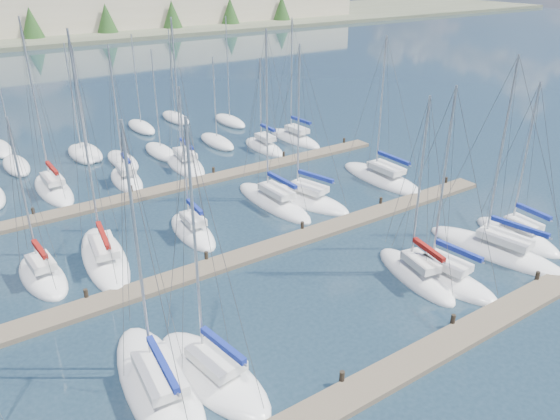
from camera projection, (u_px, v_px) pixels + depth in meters
ground at (81, 115)px, 71.00m from camera, size 400.00×400.00×0.00m
dock_near at (414, 362)px, 27.56m from camera, size 44.00×1.93×1.10m
dock_mid at (264, 250)px, 38.04m from camera, size 44.00×1.93×1.10m
dock_far at (179, 186)px, 48.51m from camera, size 44.00×1.93×1.10m
sailboat_q at (264, 147)px, 58.42m from camera, size 2.65×6.89×10.22m
sailboat_r at (295, 138)px, 61.13m from camera, size 2.72×8.47×13.76m
sailboat_h at (43, 276)px, 34.86m from camera, size 2.82×6.62×11.26m
sailboat_b at (159, 386)px, 25.98m from camera, size 4.11×10.42×13.73m
sailboat_c at (212, 373)px, 26.76m from camera, size 4.16×8.56×13.68m
sailboat_j at (193, 231)px, 40.53m from camera, size 2.85×6.86×11.59m
sailboat_p at (185, 163)px, 53.81m from camera, size 4.00×8.97×14.57m
sailboat_d at (415, 275)px, 34.99m from camera, size 3.72×7.75×12.38m
sailboat_l at (304, 199)px, 45.94m from camera, size 5.12×9.44×13.50m
sailboat_i at (105, 258)px, 36.97m from camera, size 4.15×10.09×15.73m
sailboat_k at (273, 202)px, 45.40m from camera, size 2.80×9.82×14.65m
sailboat_f at (496, 251)px, 37.86m from camera, size 4.47×10.38×14.13m
sailboat_n at (54, 189)px, 47.79m from camera, size 2.65×8.57×15.30m
sailboat_o at (126, 180)px, 49.88m from camera, size 3.06×6.87×12.74m
sailboat_g at (517, 236)px, 39.84m from camera, size 3.00×7.24×12.06m
sailboat_e at (440, 277)px, 34.81m from camera, size 3.52×8.39×13.01m
sailboat_m at (382, 178)px, 50.20m from camera, size 3.11×9.88×13.51m
distant_boats at (84, 152)px, 56.51m from camera, size 36.93×20.75×13.30m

